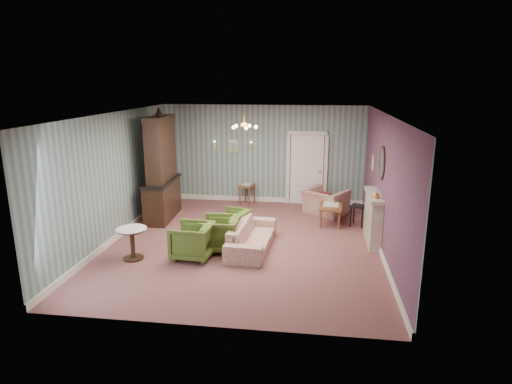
# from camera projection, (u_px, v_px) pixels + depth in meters

# --- Properties ---
(floor) EXTENTS (7.00, 7.00, 0.00)m
(floor) POSITION_uv_depth(u_px,v_px,m) (245.00, 243.00, 9.90)
(floor) COLOR brown
(floor) RESTS_ON ground
(ceiling) EXTENTS (7.00, 7.00, 0.00)m
(ceiling) POSITION_uv_depth(u_px,v_px,m) (244.00, 114.00, 9.17)
(ceiling) COLOR white
(ceiling) RESTS_ON ground
(wall_back) EXTENTS (6.00, 0.00, 6.00)m
(wall_back) POSITION_uv_depth(u_px,v_px,m) (263.00, 154.00, 12.89)
(wall_back) COLOR slate
(wall_back) RESTS_ON ground
(wall_front) EXTENTS (6.00, 0.00, 6.00)m
(wall_front) POSITION_uv_depth(u_px,v_px,m) (206.00, 236.00, 6.18)
(wall_front) COLOR slate
(wall_front) RESTS_ON ground
(wall_left) EXTENTS (0.00, 7.00, 7.00)m
(wall_left) POSITION_uv_depth(u_px,v_px,m) (115.00, 177.00, 9.92)
(wall_left) COLOR slate
(wall_left) RESTS_ON ground
(wall_right) EXTENTS (0.00, 7.00, 7.00)m
(wall_right) POSITION_uv_depth(u_px,v_px,m) (385.00, 185.00, 9.15)
(wall_right) COLOR slate
(wall_right) RESTS_ON ground
(wall_right_floral) EXTENTS (0.00, 7.00, 7.00)m
(wall_right_floral) POSITION_uv_depth(u_px,v_px,m) (384.00, 185.00, 9.15)
(wall_right_floral) COLOR #A05064
(wall_right_floral) RESTS_ON ground
(door) EXTENTS (1.12, 0.12, 2.16)m
(door) POSITION_uv_depth(u_px,v_px,m) (307.00, 168.00, 12.78)
(door) COLOR white
(door) RESTS_ON floor
(olive_chair_a) EXTENTS (0.79, 0.84, 0.81)m
(olive_chair_a) POSITION_uv_depth(u_px,v_px,m) (192.00, 239.00, 8.97)
(olive_chair_a) COLOR #465B20
(olive_chair_a) RESTS_ON floor
(olive_chair_b) EXTENTS (0.77, 0.82, 0.82)m
(olive_chair_b) POSITION_uv_depth(u_px,v_px,m) (220.00, 232.00, 9.38)
(olive_chair_b) COLOR #465B20
(olive_chair_b) RESTS_ON floor
(olive_chair_c) EXTENTS (0.85, 0.88, 0.73)m
(olive_chair_c) POSITION_uv_depth(u_px,v_px,m) (232.00, 222.00, 10.19)
(olive_chair_c) COLOR #465B20
(olive_chair_c) RESTS_ON floor
(sofa_chintz) EXTENTS (0.71, 2.07, 0.80)m
(sofa_chintz) POSITION_uv_depth(u_px,v_px,m) (252.00, 231.00, 9.45)
(sofa_chintz) COLOR brown
(sofa_chintz) RESTS_ON floor
(wingback_chair) EXTENTS (1.30, 1.19, 0.95)m
(wingback_chair) POSITION_uv_depth(u_px,v_px,m) (325.00, 198.00, 11.87)
(wingback_chair) COLOR brown
(wingback_chair) RESTS_ON floor
(dresser) EXTENTS (0.68, 1.75, 2.88)m
(dresser) POSITION_uv_depth(u_px,v_px,m) (161.00, 165.00, 11.31)
(dresser) COLOR black
(dresser) RESTS_ON floor
(fireplace) EXTENTS (0.30, 1.40, 1.16)m
(fireplace) POSITION_uv_depth(u_px,v_px,m) (373.00, 218.00, 9.77)
(fireplace) COLOR beige
(fireplace) RESTS_ON floor
(mantel_vase) EXTENTS (0.15, 0.15, 0.15)m
(mantel_vase) POSITION_uv_depth(u_px,v_px,m) (376.00, 195.00, 9.22)
(mantel_vase) COLOR gold
(mantel_vase) RESTS_ON fireplace
(oval_mirror) EXTENTS (0.04, 0.76, 0.84)m
(oval_mirror) POSITION_uv_depth(u_px,v_px,m) (382.00, 163.00, 9.44)
(oval_mirror) COLOR white
(oval_mirror) RESTS_ON wall_right
(framed_print) EXTENTS (0.04, 0.34, 0.42)m
(framed_print) POSITION_uv_depth(u_px,v_px,m) (373.00, 163.00, 10.79)
(framed_print) COLOR gold
(framed_print) RESTS_ON wall_right
(coffee_table) EXTENTS (0.64, 1.05, 0.51)m
(coffee_table) POSITION_uv_depth(u_px,v_px,m) (331.00, 214.00, 11.17)
(coffee_table) COLOR brown
(coffee_table) RESTS_ON floor
(side_table_black) EXTENTS (0.47, 0.47, 0.54)m
(side_table_black) POSITION_uv_depth(u_px,v_px,m) (358.00, 216.00, 10.97)
(side_table_black) COLOR black
(side_table_black) RESTS_ON floor
(pedestal_table) EXTENTS (0.79, 0.79, 0.67)m
(pedestal_table) POSITION_uv_depth(u_px,v_px,m) (133.00, 244.00, 8.92)
(pedestal_table) COLOR black
(pedestal_table) RESTS_ON floor
(nesting_table) EXTENTS (0.51, 0.58, 0.64)m
(nesting_table) POSITION_uv_depth(u_px,v_px,m) (247.00, 194.00, 12.90)
(nesting_table) COLOR brown
(nesting_table) RESTS_ON floor
(gilt_mirror_back) EXTENTS (0.28, 0.06, 0.36)m
(gilt_mirror_back) POSITION_uv_depth(u_px,v_px,m) (233.00, 146.00, 12.91)
(gilt_mirror_back) COLOR gold
(gilt_mirror_back) RESTS_ON wall_back
(sconce_left) EXTENTS (0.16, 0.12, 0.30)m
(sconce_left) POSITION_uv_depth(u_px,v_px,m) (215.00, 145.00, 12.96)
(sconce_left) COLOR gold
(sconce_left) RESTS_ON wall_back
(sconce_right) EXTENTS (0.16, 0.12, 0.30)m
(sconce_right) POSITION_uv_depth(u_px,v_px,m) (251.00, 146.00, 12.82)
(sconce_right) COLOR gold
(sconce_right) RESTS_ON wall_back
(chandelier) EXTENTS (0.56, 0.56, 0.36)m
(chandelier) POSITION_uv_depth(u_px,v_px,m) (244.00, 127.00, 9.24)
(chandelier) COLOR gold
(chandelier) RESTS_ON ceiling
(burgundy_cushion) EXTENTS (0.41, 0.28, 0.39)m
(burgundy_cushion) POSITION_uv_depth(u_px,v_px,m) (323.00, 199.00, 11.73)
(burgundy_cushion) COLOR #5B1816
(burgundy_cushion) RESTS_ON wingback_chair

